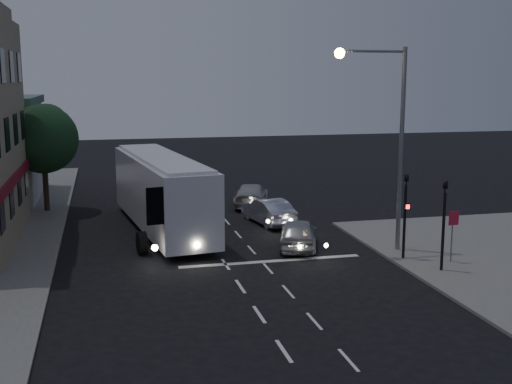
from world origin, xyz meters
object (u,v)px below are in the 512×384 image
object	(u,v)px
tour_bus	(162,190)
traffic_signal_main	(405,206)
car_suv	(298,233)
traffic_signal_side	(444,214)
car_sedan_b	(251,195)
streetlight	(388,126)
car_sedan_a	(268,211)
street_tree	(43,136)
regulatory_sign	(453,228)

from	to	relation	value
tour_bus	traffic_signal_main	size ratio (longest dim) A/B	3.15
car_suv	traffic_signal_side	size ratio (longest dim) A/B	1.00
car_suv	traffic_signal_main	size ratio (longest dim) A/B	1.00
tour_bus	car_sedan_b	size ratio (longest dim) A/B	2.71
tour_bus	streetlight	bearing A→B (deg)	-42.81
tour_bus	car_sedan_a	xyz separation A→B (m)	(5.73, 0.21, -1.40)
street_tree	car_sedan_a	bearing A→B (deg)	-26.74
car_sedan_b	traffic_signal_side	distance (m)	15.88
regulatory_sign	streetlight	world-z (taller)	streetlight
traffic_signal_main	street_tree	xyz separation A→B (m)	(-15.81, 14.25, 2.08)
traffic_signal_side	street_tree	world-z (taller)	street_tree
street_tree	traffic_signal_side	bearing A→B (deg)	-44.50
car_sedan_a	street_tree	xyz separation A→B (m)	(-11.91, 6.00, 3.80)
tour_bus	car_sedan_a	bearing A→B (deg)	-5.49
traffic_signal_side	streetlight	xyz separation A→B (m)	(-0.96, 3.40, 3.31)
regulatory_sign	street_tree	size ratio (longest dim) A/B	0.35
tour_bus	traffic_signal_main	distance (m)	12.54
car_suv	street_tree	world-z (taller)	street_tree
car_suv	regulatory_sign	world-z (taller)	regulatory_sign
car_suv	car_sedan_b	xyz separation A→B (m)	(0.12, 10.16, -0.01)
streetlight	street_tree	xyz separation A→B (m)	(-15.55, 12.82, -1.23)
traffic_signal_main	street_tree	world-z (taller)	street_tree
car_sedan_b	traffic_signal_side	world-z (taller)	traffic_signal_side
car_sedan_a	regulatory_sign	world-z (taller)	regulatory_sign
tour_bus	traffic_signal_main	bearing A→B (deg)	-47.45
tour_bus	car_suv	bearing A→B (deg)	-48.43
regulatory_sign	streetlight	distance (m)	5.18
regulatory_sign	street_tree	xyz separation A→B (m)	(-17.51, 15.26, 2.90)
tour_bus	street_tree	world-z (taller)	street_tree
tour_bus	street_tree	bearing A→B (deg)	127.27
car_sedan_b	streetlight	xyz separation A→B (m)	(3.45, -11.76, 5.04)
car_sedan_a	traffic_signal_main	xyz separation A→B (m)	(3.90, -8.24, 1.72)
car_suv	streetlight	xyz separation A→B (m)	(3.57, -1.60, 5.03)
car_sedan_a	regulatory_sign	distance (m)	10.86
traffic_signal_main	street_tree	bearing A→B (deg)	137.97
regulatory_sign	car_sedan_b	bearing A→B (deg)	110.86
car_suv	car_sedan_b	size ratio (longest dim) A/B	0.86
car_suv	regulatory_sign	distance (m)	6.90
car_sedan_b	streetlight	distance (m)	13.25
traffic_signal_main	regulatory_sign	size ratio (longest dim) A/B	1.86
regulatory_sign	streetlight	xyz separation A→B (m)	(-1.96, 2.44, 4.14)
car_suv	street_tree	xyz separation A→B (m)	(-11.98, 11.22, 3.80)
regulatory_sign	traffic_signal_main	bearing A→B (deg)	149.16
car_sedan_b	streetlight	world-z (taller)	streetlight
car_sedan_b	traffic_signal_main	distance (m)	13.80
tour_bus	car_sedan_b	xyz separation A→B (m)	(5.91, 5.15, -1.41)
street_tree	traffic_signal_main	bearing A→B (deg)	-42.03
tour_bus	regulatory_sign	bearing A→B (deg)	-46.22
regulatory_sign	street_tree	bearing A→B (deg)	138.92
car_suv	traffic_signal_main	xyz separation A→B (m)	(3.82, -3.02, 1.72)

